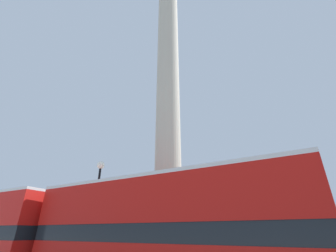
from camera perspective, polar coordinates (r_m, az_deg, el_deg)
The scene contains 3 objects.
monument_column at distance 17.14m, azimuth 0.00°, elevation 0.07°, with size 5.17×5.17×27.34m.
bus_b at distance 8.52m, azimuth -2.43°, elevation -25.97°, with size 10.24×2.85×4.24m.
street_lamp at distance 14.66m, azimuth -17.85°, elevation -18.04°, with size 0.49×0.49×6.54m.
Camera 1 is at (7.99, -13.26, 2.44)m, focal length 24.00 mm.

